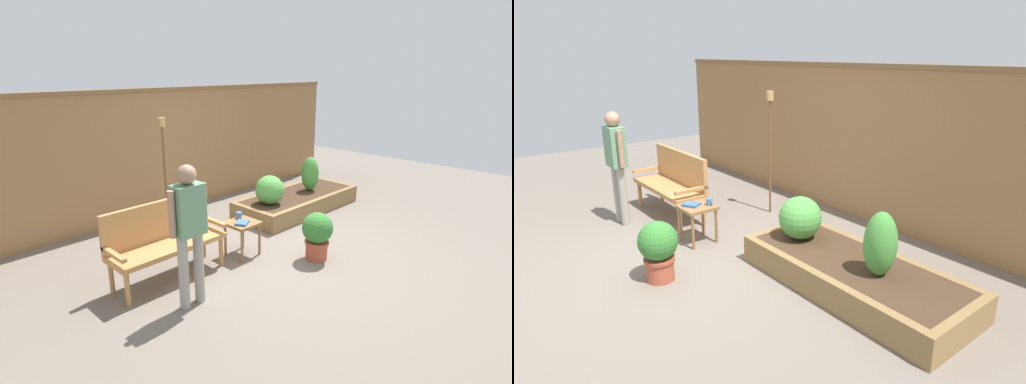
% 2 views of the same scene
% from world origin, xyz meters
% --- Properties ---
extents(ground_plane, '(14.00, 14.00, 0.00)m').
position_xyz_m(ground_plane, '(0.00, 0.00, 0.00)').
color(ground_plane, '#70665B').
extents(fence_back, '(8.40, 0.14, 2.16)m').
position_xyz_m(fence_back, '(0.00, 2.60, 1.09)').
color(fence_back, olive).
rests_on(fence_back, ground_plane).
extents(garden_bench, '(1.44, 0.48, 0.94)m').
position_xyz_m(garden_bench, '(-1.46, 0.57, 0.54)').
color(garden_bench, '#B77F47').
rests_on(garden_bench, ground_plane).
extents(side_table, '(0.40, 0.40, 0.48)m').
position_xyz_m(side_table, '(-0.38, 0.33, 0.40)').
color(side_table, olive).
rests_on(side_table, ground_plane).
extents(cup_on_table, '(0.12, 0.08, 0.09)m').
position_xyz_m(cup_on_table, '(-0.31, 0.47, 0.52)').
color(cup_on_table, teal).
rests_on(cup_on_table, side_table).
extents(book_on_table, '(0.24, 0.23, 0.03)m').
position_xyz_m(book_on_table, '(-0.43, 0.28, 0.50)').
color(book_on_table, '#38609E').
rests_on(book_on_table, side_table).
extents(potted_boxwood, '(0.41, 0.41, 0.65)m').
position_xyz_m(potted_boxwood, '(0.22, -0.47, 0.37)').
color(potted_boxwood, '#A84C33').
rests_on(potted_boxwood, ground_plane).
extents(raised_planter_bed, '(2.40, 1.00, 0.30)m').
position_xyz_m(raised_planter_bed, '(1.61, 0.98, 0.15)').
color(raised_planter_bed, olive).
rests_on(raised_planter_bed, ground_plane).
extents(shrub_near_bench, '(0.48, 0.48, 0.48)m').
position_xyz_m(shrub_near_bench, '(0.83, 0.95, 0.54)').
color(shrub_near_bench, brown).
rests_on(shrub_near_bench, raised_planter_bed).
extents(shrub_far_corner, '(0.31, 0.31, 0.63)m').
position_xyz_m(shrub_far_corner, '(1.92, 0.95, 0.61)').
color(shrub_far_corner, brown).
rests_on(shrub_far_corner, raised_planter_bed).
extents(tiki_torch, '(0.10, 0.10, 1.78)m').
position_xyz_m(tiki_torch, '(-0.66, 1.71, 1.21)').
color(tiki_torch, brown).
rests_on(tiki_torch, ground_plane).
extents(person_by_bench, '(0.47, 0.20, 1.56)m').
position_xyz_m(person_by_bench, '(-1.62, -0.18, 0.93)').
color(person_by_bench, gray).
rests_on(person_by_bench, ground_plane).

